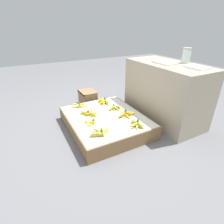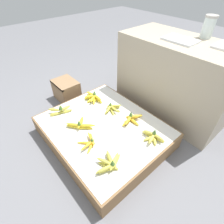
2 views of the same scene
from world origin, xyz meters
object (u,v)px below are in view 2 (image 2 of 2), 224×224
at_px(banana_bunch_front_midleft, 80,125).
at_px(banana_bunch_middle_right, 153,137).
at_px(banana_bunch_middle_left, 93,97).
at_px(glass_jar, 209,27).
at_px(banana_bunch_middle_midleft, 112,108).
at_px(banana_bunch_middle_midright, 132,119).
at_px(banana_bunch_front_left, 61,110).
at_px(wooden_crate, 66,90).
at_px(banana_bunch_front_right, 110,164).
at_px(banana_bunch_front_midright, 90,142).

xyz_separation_m(banana_bunch_front_midleft, banana_bunch_middle_right, (0.53, 0.39, 0.00)).
height_order(banana_bunch_middle_left, glass_jar, glass_jar).
xyz_separation_m(banana_bunch_middle_left, banana_bunch_middle_midleft, (0.27, 0.04, -0.01)).
bearing_deg(banana_bunch_middle_midright, banana_bunch_front_left, -141.10).
bearing_deg(banana_bunch_middle_right, banana_bunch_middle_midleft, -179.20).
height_order(banana_bunch_front_midleft, banana_bunch_middle_midright, banana_bunch_middle_midright).
distance_m(wooden_crate, banana_bunch_front_left, 0.51).
height_order(banana_bunch_front_midleft, banana_bunch_middle_left, banana_bunch_middle_left).
xyz_separation_m(banana_bunch_front_left, banana_bunch_middle_left, (0.04, 0.38, -0.00)).
bearing_deg(banana_bunch_middle_midleft, banana_bunch_front_right, -42.33).
height_order(banana_bunch_front_midright, banana_bunch_middle_midleft, banana_bunch_middle_midleft).
bearing_deg(banana_bunch_middle_midleft, banana_bunch_front_left, -126.63).
distance_m(banana_bunch_front_left, banana_bunch_middle_midleft, 0.52).
xyz_separation_m(banana_bunch_front_midright, banana_bunch_middle_right, (0.31, 0.44, 0.01)).
relative_size(banana_bunch_front_midright, banana_bunch_middle_right, 0.89).
bearing_deg(banana_bunch_middle_midright, banana_bunch_front_midright, -94.22).
distance_m(banana_bunch_middle_left, banana_bunch_middle_midright, 0.52).
height_order(banana_bunch_middle_midleft, banana_bunch_middle_midright, banana_bunch_middle_midright).
xyz_separation_m(banana_bunch_front_left, banana_bunch_middle_right, (0.84, 0.42, -0.00)).
relative_size(banana_bunch_front_right, banana_bunch_middle_right, 1.19).
bearing_deg(banana_bunch_middle_left, banana_bunch_middle_midleft, 8.52).
relative_size(banana_bunch_front_midright, banana_bunch_middle_midleft, 0.92).
bearing_deg(banana_bunch_middle_midleft, banana_bunch_front_midleft, -90.69).
relative_size(banana_bunch_middle_left, banana_bunch_middle_right, 1.12).
bearing_deg(banana_bunch_front_midright, banana_bunch_middle_left, 141.00).
distance_m(wooden_crate, banana_bunch_middle_right, 1.26).
bearing_deg(banana_bunch_front_right, banana_bunch_middle_midright, 116.38).
relative_size(banana_bunch_middle_left, banana_bunch_middle_midleft, 1.16).
bearing_deg(wooden_crate, banana_bunch_middle_midleft, 10.28).
height_order(banana_bunch_front_left, glass_jar, glass_jar).
bearing_deg(wooden_crate, banana_bunch_front_right, -14.45).
relative_size(banana_bunch_front_right, banana_bunch_middle_midright, 0.98).
distance_m(banana_bunch_front_left, banana_bunch_middle_left, 0.38).
distance_m(banana_bunch_front_left, banana_bunch_middle_midright, 0.72).
relative_size(wooden_crate, banana_bunch_middle_right, 1.46).
bearing_deg(banana_bunch_front_midright, banana_bunch_front_right, -1.94).
bearing_deg(banana_bunch_front_midright, banana_bunch_middle_right, 54.61).
bearing_deg(banana_bunch_front_right, wooden_crate, 165.55).
relative_size(banana_bunch_front_right, banana_bunch_middle_left, 1.06).
height_order(banana_bunch_front_right, glass_jar, glass_jar).
bearing_deg(banana_bunch_middle_right, banana_bunch_front_right, -95.35).
height_order(banana_bunch_front_midleft, banana_bunch_middle_right, banana_bunch_middle_right).
height_order(banana_bunch_front_right, banana_bunch_middle_right, banana_bunch_middle_right).
bearing_deg(banana_bunch_front_left, glass_jar, 63.24).
height_order(banana_bunch_middle_midleft, glass_jar, glass_jar).
relative_size(wooden_crate, banana_bunch_front_midleft, 1.44).
bearing_deg(banana_bunch_front_left, banana_bunch_middle_right, 26.88).
relative_size(banana_bunch_front_midleft, glass_jar, 1.13).
relative_size(banana_bunch_front_left, banana_bunch_front_right, 0.87).
height_order(banana_bunch_front_left, banana_bunch_front_midleft, banana_bunch_front_left).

